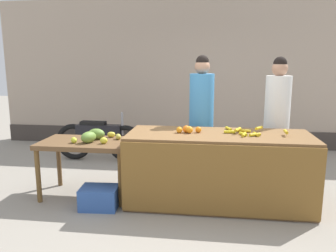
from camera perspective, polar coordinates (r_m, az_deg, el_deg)
ground_plane at (r=4.31m, az=2.57°, el=-12.63°), size 24.00×24.00×0.00m
market_wall_back at (r=6.85m, az=4.79°, el=8.68°), size 8.22×0.23×2.98m
fruit_stall_counter at (r=4.13m, az=8.62°, el=-7.31°), size 2.21×0.87×0.88m
side_table_wooden at (r=4.38m, az=-13.93°, el=-3.70°), size 1.15×0.67×0.74m
banana_bunch_pile at (r=4.08m, az=13.55°, el=-0.97°), size 0.73×0.49×0.07m
orange_pile at (r=4.03m, az=3.51°, el=-0.61°), size 0.31×0.13×0.09m
mango_papaya_pile at (r=4.34m, az=-12.58°, el=-1.68°), size 0.61×0.49×0.14m
vendor_woman_blue_shirt at (r=4.68m, az=5.75°, el=0.98°), size 0.34×0.34×1.82m
vendor_woman_white_shirt at (r=4.79m, az=18.18°, el=0.56°), size 0.34×0.34×1.80m
parked_motorcycle at (r=5.96m, az=-11.78°, el=-2.10°), size 1.60×0.18×0.88m
produce_crate at (r=4.13m, az=-11.74°, el=-11.99°), size 0.46×0.35×0.26m
produce_sack at (r=4.97m, az=-1.60°, el=-6.14°), size 0.46×0.47×0.53m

